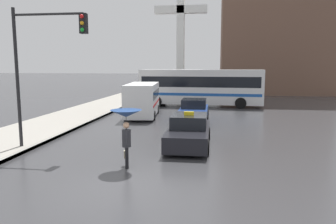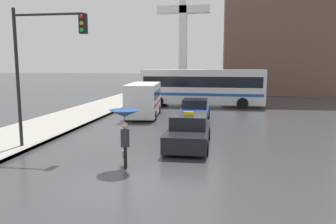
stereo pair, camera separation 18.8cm
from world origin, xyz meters
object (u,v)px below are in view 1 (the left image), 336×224
(ambulance_van, at_px, (142,98))
(traffic_light, at_px, (43,53))
(sedan_red, at_px, (194,111))
(pedestrian_with_umbrella, at_px, (126,121))
(monument_cross, at_px, (181,28))
(taxi, at_px, (189,132))
(city_bus, at_px, (201,86))

(ambulance_van, xyz_separation_m, traffic_light, (-1.98, -10.07, 2.82))
(ambulance_van, relative_size, traffic_light, 0.95)
(sedan_red, height_order, pedestrian_with_umbrella, pedestrian_with_umbrella)
(sedan_red, height_order, monument_cross, monument_cross)
(ambulance_van, relative_size, pedestrian_with_umbrella, 2.73)
(traffic_light, bearing_deg, sedan_red, 56.16)
(taxi, distance_m, traffic_light, 7.13)
(taxi, height_order, city_bus, city_bus)
(taxi, xyz_separation_m, monument_cross, (-3.01, 25.73, 7.49))
(sedan_red, bearing_deg, taxi, 91.57)
(sedan_red, bearing_deg, city_bus, -90.77)
(taxi, bearing_deg, pedestrian_with_umbrella, 61.91)
(ambulance_van, bearing_deg, pedestrian_with_umbrella, 94.19)
(sedan_red, distance_m, traffic_light, 10.95)
(pedestrian_with_umbrella, height_order, traffic_light, traffic_light)
(taxi, bearing_deg, city_bus, -89.70)
(city_bus, relative_size, traffic_light, 1.84)
(monument_cross, bearing_deg, traffic_light, -96.14)
(taxi, relative_size, city_bus, 0.42)
(ambulance_van, distance_m, city_bus, 7.78)
(pedestrian_with_umbrella, relative_size, traffic_light, 0.35)
(sedan_red, distance_m, ambulance_van, 4.12)
(taxi, relative_size, pedestrian_with_umbrella, 2.21)
(taxi, height_order, traffic_light, traffic_light)
(city_bus, relative_size, monument_cross, 0.77)
(ambulance_van, bearing_deg, taxi, 110.10)
(taxi, height_order, monument_cross, monument_cross)
(taxi, distance_m, city_bus, 15.09)
(taxi, xyz_separation_m, city_bus, (-0.08, 15.04, 1.18))
(city_bus, distance_m, pedestrian_with_umbrella, 18.78)
(taxi, relative_size, sedan_red, 1.07)
(sedan_red, relative_size, ambulance_van, 0.75)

